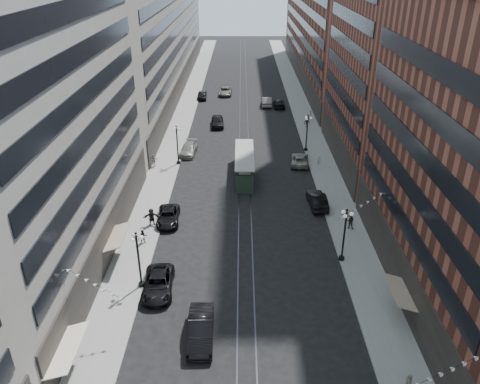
{
  "coord_description": "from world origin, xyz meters",
  "views": [
    {
      "loc": [
        -0.41,
        -5.01,
        26.26
      ],
      "look_at": [
        -0.54,
        36.69,
        5.0
      ],
      "focal_mm": 35.0,
      "sensor_mm": 36.0,
      "label": 1
    }
  ],
  "objects_px": {
    "lamppost_se_far": "(344,233)",
    "car_12": "(279,103)",
    "pedestrian_5": "(152,217)",
    "pedestrian_6": "(154,161)",
    "pedestrian_9": "(307,122)",
    "lamppost_se_mid": "(307,131)",
    "lamppost_sw_mid": "(177,144)",
    "lamppost_sw_far": "(139,258)",
    "streetcar": "(244,165)",
    "pedestrian_extra_0": "(310,115)",
    "car_2": "(158,284)",
    "car_8": "(189,149)",
    "pedestrian_8": "(319,160)",
    "car_9": "(202,96)",
    "car_10": "(317,200)",
    "car_13": "(217,121)",
    "car_14": "(267,101)",
    "car_extra_0": "(225,91)",
    "car_extra_1": "(202,95)",
    "car_5": "(201,329)",
    "car_7": "(168,216)",
    "pedestrian_2": "(143,237)",
    "pedestrian_7": "(350,221)",
    "car_11": "(300,160)"
  },
  "relations": [
    {
      "from": "lamppost_se_far",
      "to": "car_12",
      "type": "height_order",
      "value": "lamppost_se_far"
    },
    {
      "from": "car_12",
      "to": "pedestrian_5",
      "type": "bearing_deg",
      "value": 70.6
    },
    {
      "from": "pedestrian_6",
      "to": "pedestrian_9",
      "type": "bearing_deg",
      "value": -151.09
    },
    {
      "from": "lamppost_se_mid",
      "to": "pedestrian_6",
      "type": "relative_size",
      "value": 3.12
    },
    {
      "from": "lamppost_sw_mid",
      "to": "lamppost_sw_far",
      "type": "bearing_deg",
      "value": -90.0
    },
    {
      "from": "lamppost_se_mid",
      "to": "streetcar",
      "type": "distance_m",
      "value": 12.66
    },
    {
      "from": "pedestrian_9",
      "to": "pedestrian_extra_0",
      "type": "xyz_separation_m",
      "value": [
        1.04,
        3.63,
        0.03
      ]
    },
    {
      "from": "car_2",
      "to": "car_8",
      "type": "xyz_separation_m",
      "value": [
        -0.54,
        31.38,
        0.0
      ]
    },
    {
      "from": "pedestrian_extra_0",
      "to": "pedestrian_8",
      "type": "bearing_deg",
      "value": -150.34
    },
    {
      "from": "car_9",
      "to": "car_10",
      "type": "xyz_separation_m",
      "value": [
        16.8,
        -45.12,
        0.11
      ]
    },
    {
      "from": "car_13",
      "to": "car_9",
      "type": "bearing_deg",
      "value": 99.47
    },
    {
      "from": "lamppost_se_mid",
      "to": "car_14",
      "type": "bearing_deg",
      "value": 101.35
    },
    {
      "from": "car_14",
      "to": "car_extra_0",
      "type": "height_order",
      "value": "car_14"
    },
    {
      "from": "car_extra_1",
      "to": "car_extra_0",
      "type": "bearing_deg",
      "value": 34.44
    },
    {
      "from": "car_8",
      "to": "car_9",
      "type": "xyz_separation_m",
      "value": [
        -0.24,
        29.15,
        -0.04
      ]
    },
    {
      "from": "car_5",
      "to": "car_7",
      "type": "height_order",
      "value": "car_5"
    },
    {
      "from": "lamppost_se_mid",
      "to": "pedestrian_extra_0",
      "type": "height_order",
      "value": "lamppost_se_mid"
    },
    {
      "from": "lamppost_se_mid",
      "to": "car_13",
      "type": "relative_size",
      "value": 1.07
    },
    {
      "from": "lamppost_se_mid",
      "to": "car_13",
      "type": "bearing_deg",
      "value": 140.62
    },
    {
      "from": "streetcar",
      "to": "car_7",
      "type": "xyz_separation_m",
      "value": [
        -8.4,
        -12.22,
        -0.7
      ]
    },
    {
      "from": "pedestrian_9",
      "to": "car_extra_0",
      "type": "bearing_deg",
      "value": 102.28
    },
    {
      "from": "pedestrian_2",
      "to": "pedestrian_8",
      "type": "distance_m",
      "value": 28.54
    },
    {
      "from": "car_9",
      "to": "streetcar",
      "type": "bearing_deg",
      "value": -82.15
    },
    {
      "from": "car_7",
      "to": "pedestrian_extra_0",
      "type": "xyz_separation_m",
      "value": [
        20.07,
        34.64,
        0.42
      ]
    },
    {
      "from": "lamppost_sw_mid",
      "to": "car_8",
      "type": "bearing_deg",
      "value": 74.73
    },
    {
      "from": "pedestrian_7",
      "to": "pedestrian_9",
      "type": "distance_m",
      "value": 32.51
    },
    {
      "from": "car_2",
      "to": "pedestrian_extra_0",
      "type": "distance_m",
      "value": 50.29
    },
    {
      "from": "car_extra_1",
      "to": "pedestrian_8",
      "type": "bearing_deg",
      "value": -58.61
    },
    {
      "from": "lamppost_sw_mid",
      "to": "car_extra_1",
      "type": "xyz_separation_m",
      "value": [
        0.8,
        33.39,
        -2.41
      ]
    },
    {
      "from": "car_9",
      "to": "pedestrian_7",
      "type": "height_order",
      "value": "pedestrian_7"
    },
    {
      "from": "car_12",
      "to": "car_13",
      "type": "xyz_separation_m",
      "value": [
        -11.3,
        -11.36,
        0.14
      ]
    },
    {
      "from": "car_9",
      "to": "pedestrian_6",
      "type": "xyz_separation_m",
      "value": [
        -4.01,
        -34.05,
        0.32
      ]
    },
    {
      "from": "car_7",
      "to": "pedestrian_7",
      "type": "relative_size",
      "value": 2.93
    },
    {
      "from": "car_12",
      "to": "car_14",
      "type": "xyz_separation_m",
      "value": [
        -2.3,
        0.83,
        0.1
      ]
    },
    {
      "from": "pedestrian_5",
      "to": "car_extra_1",
      "type": "bearing_deg",
      "value": 77.64
    },
    {
      "from": "car_11",
      "to": "pedestrian_6",
      "type": "xyz_separation_m",
      "value": [
        -20.14,
        -1.21,
        0.33
      ]
    },
    {
      "from": "car_8",
      "to": "lamppost_se_mid",
      "type": "bearing_deg",
      "value": 8.26
    },
    {
      "from": "car_12",
      "to": "pedestrian_9",
      "type": "relative_size",
      "value": 2.73
    },
    {
      "from": "pedestrian_2",
      "to": "car_extra_1",
      "type": "bearing_deg",
      "value": 64.14
    },
    {
      "from": "pedestrian_2",
      "to": "car_14",
      "type": "height_order",
      "value": "car_14"
    },
    {
      "from": "lamppost_se_mid",
      "to": "pedestrian_9",
      "type": "height_order",
      "value": "lamppost_se_mid"
    },
    {
      "from": "car_11",
      "to": "pedestrian_7",
      "type": "distance_m",
      "value": 17.72
    },
    {
      "from": "car_12",
      "to": "car_9",
      "type": "bearing_deg",
      "value": -17.95
    },
    {
      "from": "car_10",
      "to": "car_extra_1",
      "type": "relative_size",
      "value": 1.21
    },
    {
      "from": "lamppost_sw_far",
      "to": "car_10",
      "type": "distance_m",
      "value": 23.14
    },
    {
      "from": "car_2",
      "to": "car_9",
      "type": "distance_m",
      "value": 60.53
    },
    {
      "from": "car_extra_1",
      "to": "car_10",
      "type": "bearing_deg",
      "value": -67.3
    },
    {
      "from": "pedestrian_7",
      "to": "car_extra_0",
      "type": "height_order",
      "value": "pedestrian_7"
    },
    {
      "from": "lamppost_sw_mid",
      "to": "car_7",
      "type": "height_order",
      "value": "lamppost_sw_mid"
    },
    {
      "from": "car_11",
      "to": "car_extra_0",
      "type": "relative_size",
      "value": 0.93
    }
  ]
}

